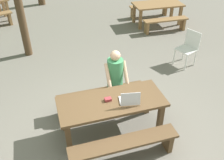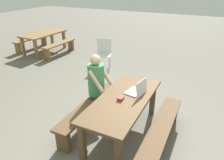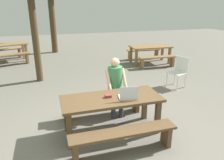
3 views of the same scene
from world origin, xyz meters
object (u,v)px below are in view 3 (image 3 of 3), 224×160
(small_pouch, at_px, (108,96))
(picnic_table_rear, at_px, (3,47))
(person_seated, at_px, (115,83))
(picnic_table_mid, at_px, (150,49))
(picnic_table_front, at_px, (112,103))
(laptop, at_px, (128,96))
(plastic_chair, at_px, (179,71))

(small_pouch, xyz_separation_m, picnic_table_rear, (-2.73, 6.34, -0.10))
(person_seated, relative_size, picnic_table_mid, 0.77)
(picnic_table_front, distance_m, person_seated, 0.72)
(laptop, xyz_separation_m, person_seated, (0.01, 0.79, -0.04))
(laptop, bearing_deg, picnic_table_rear, -54.04)
(person_seated, height_order, plastic_chair, person_seated)
(picnic_table_rear, bearing_deg, person_seated, -80.46)
(picnic_table_front, xyz_separation_m, picnic_table_rear, (-2.79, 6.36, 0.04))
(picnic_table_front, height_order, small_pouch, small_pouch)
(plastic_chair, bearing_deg, picnic_table_rear, -151.65)
(laptop, height_order, small_pouch, laptop)
(person_seated, relative_size, plastic_chair, 1.44)
(picnic_table_mid, bearing_deg, plastic_chair, -96.91)
(picnic_table_mid, bearing_deg, picnic_table_front, -121.63)
(laptop, bearing_deg, person_seated, -79.79)
(laptop, relative_size, small_pouch, 3.24)
(small_pouch, bearing_deg, laptop, -26.18)
(laptop, relative_size, picnic_table_mid, 0.22)
(picnic_table_front, relative_size, plastic_chair, 2.06)
(laptop, relative_size, picnic_table_rear, 0.19)
(picnic_table_front, xyz_separation_m, laptop, (0.28, -0.14, 0.17))
(laptop, bearing_deg, small_pouch, -15.48)
(laptop, height_order, picnic_table_mid, laptop)
(picnic_table_mid, bearing_deg, picnic_table_rear, 165.11)
(person_seated, distance_m, picnic_table_rear, 6.49)
(small_pouch, xyz_separation_m, plastic_chair, (2.67, 1.74, -0.26))
(picnic_table_mid, height_order, picnic_table_rear, picnic_table_rear)
(laptop, bearing_deg, plastic_chair, -130.04)
(small_pouch, bearing_deg, picnic_table_front, -22.12)
(picnic_table_front, distance_m, picnic_table_rear, 6.95)
(picnic_table_front, relative_size, small_pouch, 15.99)
(small_pouch, distance_m, plastic_chair, 3.20)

